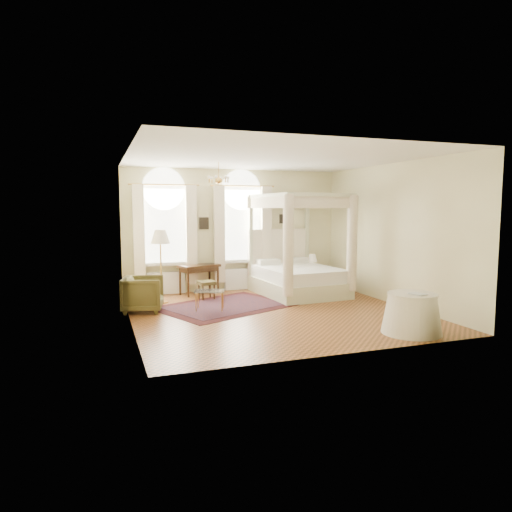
% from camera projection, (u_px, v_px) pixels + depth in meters
% --- Properties ---
extents(ground, '(6.00, 6.00, 0.00)m').
position_uv_depth(ground, '(274.00, 312.00, 9.89)').
color(ground, '#9C572D').
rests_on(ground, ground).
extents(room_walls, '(6.00, 6.00, 6.00)m').
position_uv_depth(room_walls, '(274.00, 221.00, 9.69)').
color(room_walls, '#F5EEBA').
rests_on(room_walls, ground).
extents(window_left, '(1.62, 0.27, 3.29)m').
position_uv_depth(window_left, '(165.00, 238.00, 11.81)').
color(window_left, silver).
rests_on(window_left, room_walls).
extents(window_right, '(1.62, 0.27, 3.29)m').
position_uv_depth(window_right, '(242.00, 236.00, 12.50)').
color(window_right, silver).
rests_on(window_right, room_walls).
extents(chandelier, '(0.51, 0.45, 0.50)m').
position_uv_depth(chandelier, '(219.00, 179.00, 10.42)').
color(chandelier, '#B5863C').
rests_on(chandelier, room_walls).
extents(wall_pictures, '(2.54, 0.03, 0.39)m').
position_uv_depth(wall_pictures, '(237.00, 221.00, 12.51)').
color(wall_pictures, black).
rests_on(wall_pictures, room_walls).
extents(canopy_bed, '(2.15, 2.56, 2.61)m').
position_uv_depth(canopy_bed, '(299.00, 272.00, 11.89)').
color(canopy_bed, beige).
rests_on(canopy_bed, ground).
extents(nightstand, '(0.39, 0.35, 0.53)m').
position_uv_depth(nightstand, '(311.00, 277.00, 13.13)').
color(nightstand, '#331E0E').
rests_on(nightstand, ground).
extents(nightstand_lamp, '(0.28, 0.28, 0.41)m').
position_uv_depth(nightstand_lamp, '(312.00, 259.00, 13.01)').
color(nightstand_lamp, '#B5863C').
rests_on(nightstand_lamp, nightstand).
extents(writing_desk, '(1.16, 0.86, 0.78)m').
position_uv_depth(writing_desk, '(199.00, 269.00, 11.95)').
color(writing_desk, '#331E0E').
rests_on(writing_desk, ground).
extents(laptop, '(0.39, 0.28, 0.03)m').
position_uv_depth(laptop, '(206.00, 264.00, 11.95)').
color(laptop, black).
rests_on(laptop, writing_desk).
extents(stool, '(0.44, 0.44, 0.45)m').
position_uv_depth(stool, '(207.00, 284.00, 11.29)').
color(stool, '#463B1E').
rests_on(stool, ground).
extents(armchair, '(1.01, 1.00, 0.78)m').
position_uv_depth(armchair, '(143.00, 294.00, 9.94)').
color(armchair, '#49421F').
rests_on(armchair, ground).
extents(coffee_table, '(0.76, 0.64, 0.44)m').
position_uv_depth(coffee_table, '(210.00, 293.00, 10.05)').
color(coffee_table, silver).
rests_on(coffee_table, ground).
extents(floor_lamp, '(0.45, 0.45, 1.75)m').
position_uv_depth(floor_lamp, '(160.00, 241.00, 10.75)').
color(floor_lamp, '#B5863C').
rests_on(floor_lamp, ground).
extents(oriental_rug, '(3.58, 3.14, 0.01)m').
position_uv_depth(oriental_rug, '(226.00, 306.00, 10.52)').
color(oriental_rug, '#3A0E0F').
rests_on(oriental_rug, ground).
extents(side_table, '(1.07, 1.07, 0.73)m').
position_uv_depth(side_table, '(412.00, 314.00, 8.22)').
color(side_table, silver).
rests_on(side_table, ground).
extents(book, '(0.26, 0.32, 0.03)m').
position_uv_depth(book, '(414.00, 295.00, 7.99)').
color(book, black).
rests_on(book, side_table).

